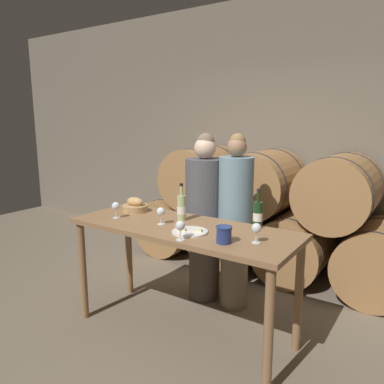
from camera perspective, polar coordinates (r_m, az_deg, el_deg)
ground_plane at (r=3.36m, az=-1.42°, el=-20.50°), size 10.00×10.00×0.00m
stone_wall_back at (r=4.81m, az=13.79°, el=8.96°), size 10.00×0.12×3.20m
barrel_stack at (r=4.42m, az=10.68°, el=-3.53°), size 3.22×0.89×1.41m
tasting_table at (r=3.01m, az=-1.50°, el=-7.37°), size 1.86×0.70×0.93m
person_left at (r=3.62m, az=1.93°, el=-3.89°), size 0.37×0.37×1.63m
person_right at (r=3.46m, az=6.61°, el=-4.45°), size 0.31×0.31×1.63m
wine_bottle_red at (r=2.96m, az=10.00°, el=-3.34°), size 0.07×0.07×0.31m
wine_bottle_white at (r=3.10m, az=-1.61°, el=-2.40°), size 0.07×0.07×0.31m
blue_crock at (r=2.57m, az=4.89°, el=-6.38°), size 0.11×0.11×0.12m
bread_basket at (r=3.45m, az=-8.68°, el=-2.16°), size 0.23×0.23×0.13m
cheese_plate at (r=2.80m, az=-0.34°, el=-6.06°), size 0.27×0.27×0.04m
wine_glass_far_left at (r=3.24m, az=-11.54°, el=-2.18°), size 0.07×0.07×0.14m
wine_glass_left at (r=3.00m, az=-4.78°, el=-3.08°), size 0.07×0.07×0.14m
wine_glass_center at (r=2.61m, az=-1.80°, el=-5.24°), size 0.07×0.07×0.14m
wine_glass_right at (r=2.59m, az=9.79°, el=-5.54°), size 0.07×0.07×0.14m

